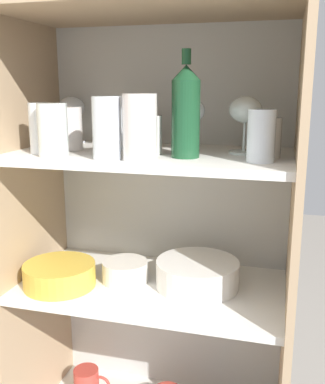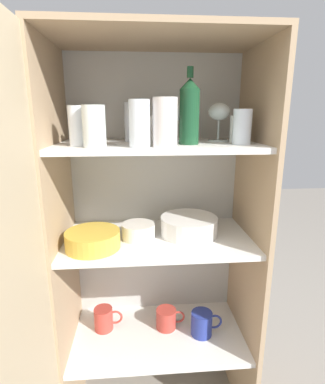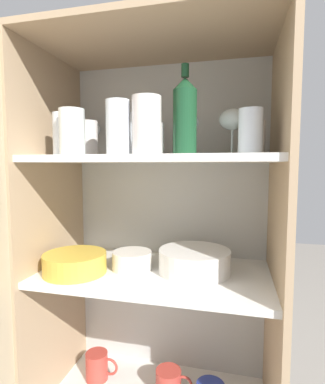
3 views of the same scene
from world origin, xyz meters
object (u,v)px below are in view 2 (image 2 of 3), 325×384
object	(u,v)px
coffee_mug_primary	(167,318)
mixing_bowl_large	(93,239)
serving_bowl_small	(138,230)
plate_stack_white	(189,226)
wine_bottle	(189,111)

from	to	relation	value
coffee_mug_primary	mixing_bowl_large	bearing A→B (deg)	-157.48
serving_bowl_small	mixing_bowl_large	bearing A→B (deg)	-155.32
plate_stack_white	mixing_bowl_large	size ratio (longest dim) A/B	1.16
plate_stack_white	mixing_bowl_large	distance (m)	0.37
plate_stack_white	coffee_mug_primary	world-z (taller)	plate_stack_white
plate_stack_white	serving_bowl_small	xyz separation A→B (m)	(-0.20, -0.02, -0.00)
mixing_bowl_large	wine_bottle	bearing A→B (deg)	3.26
wine_bottle	mixing_bowl_large	world-z (taller)	wine_bottle
plate_stack_white	serving_bowl_small	world-z (taller)	plate_stack_white
coffee_mug_primary	serving_bowl_small	bearing A→B (deg)	-160.64
plate_stack_white	serving_bowl_small	bearing A→B (deg)	-174.19
mixing_bowl_large	plate_stack_white	bearing A→B (deg)	14.67
mixing_bowl_large	serving_bowl_small	bearing A→B (deg)	24.68
mixing_bowl_large	coffee_mug_primary	size ratio (longest dim) A/B	1.54
plate_stack_white	coffee_mug_primary	xyz separation A→B (m)	(-0.08, 0.02, -0.44)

